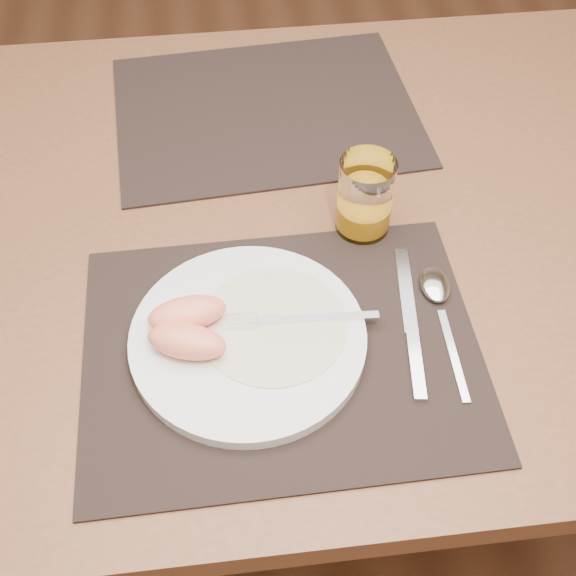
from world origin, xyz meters
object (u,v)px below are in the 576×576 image
(spoon, at_px, (437,294))
(juice_glass, at_px, (365,199))
(placemat_near, at_px, (282,350))
(plate, at_px, (248,338))
(table, at_px, (281,255))
(placemat_far, at_px, (266,111))
(fork, at_px, (289,319))
(knife, at_px, (412,332))

(spoon, relative_size, juice_glass, 1.80)
(placemat_near, relative_size, plate, 1.67)
(table, height_order, spoon, spoon)
(placemat_far, relative_size, juice_glass, 4.22)
(placemat_near, relative_size, fork, 2.57)
(fork, distance_m, spoon, 0.18)
(knife, distance_m, spoon, 0.06)
(placemat_far, distance_m, spoon, 0.42)
(table, xyz_separation_m, plate, (-0.06, -0.21, 0.10))
(knife, bearing_deg, juice_glass, 98.33)
(placemat_far, bearing_deg, table, -90.39)
(placemat_far, relative_size, plate, 1.67)
(juice_glass, bearing_deg, table, 159.44)
(knife, relative_size, juice_glass, 2.07)
(table, bearing_deg, juice_glass, -20.56)
(table, distance_m, placemat_near, 0.24)
(placemat_near, relative_size, juice_glass, 4.22)
(plate, xyz_separation_m, juice_glass, (0.16, 0.17, 0.04))
(placemat_near, bearing_deg, spoon, 15.26)
(placemat_far, xyz_separation_m, plate, (-0.06, -0.43, 0.01))
(juice_glass, bearing_deg, plate, -134.08)
(fork, relative_size, knife, 0.80)
(fork, height_order, knife, fork)
(juice_glass, bearing_deg, spoon, -62.07)
(placemat_far, bearing_deg, knife, -73.69)
(placemat_near, height_order, fork, fork)
(knife, xyz_separation_m, juice_glass, (-0.03, 0.18, 0.04))
(juice_glass, bearing_deg, placemat_near, -124.74)
(placemat_far, xyz_separation_m, spoon, (0.17, -0.39, 0.01))
(placemat_near, distance_m, fork, 0.04)
(table, bearing_deg, knife, -59.17)
(fork, bearing_deg, knife, -9.72)
(placemat_near, xyz_separation_m, knife, (0.15, 0.00, 0.00))
(fork, bearing_deg, plate, -163.71)
(table, distance_m, fork, 0.22)
(table, relative_size, spoon, 7.31)
(fork, bearing_deg, placemat_near, -113.60)
(plate, bearing_deg, fork, 16.29)
(table, distance_m, juice_glass, 0.17)
(plate, height_order, knife, plate)
(placemat_far, relative_size, knife, 2.04)
(plate, bearing_deg, knife, -2.90)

